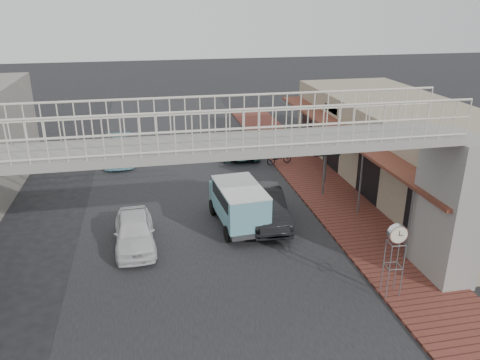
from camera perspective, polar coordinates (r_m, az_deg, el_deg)
name	(u,v)px	position (r m, az deg, el deg)	size (l,w,h in m)	color
ground	(206,240)	(18.80, -4.12, -7.33)	(120.00, 120.00, 0.00)	black
road_strip	(206,240)	(18.80, -4.12, -7.32)	(10.00, 60.00, 0.01)	black
sidewalk	(332,197)	(22.98, 11.13, -2.05)	(3.00, 40.00, 0.10)	brown
shophouse_row	(411,147)	(25.15, 20.07, 3.83)	(7.20, 18.00, 4.00)	gray
footbridge	(222,209)	(13.84, -2.26, -3.54)	(16.40, 2.40, 6.34)	gray
white_hatchback	(134,231)	(18.50, -12.75, -6.13)	(1.49, 3.71, 1.27)	white
dark_sedan	(265,206)	(19.99, 3.07, -3.21)	(1.51, 4.34, 1.43)	black
angkot_curb	(238,143)	(28.95, -0.19, 4.55)	(2.21, 4.80, 1.33)	#6EB7C0
angkot_far	(119,151)	(28.47, -14.54, 3.45)	(1.72, 4.23, 1.23)	#74BACA
angkot_van	(238,200)	(19.38, -0.19, -2.44)	(2.03, 3.95, 1.88)	black
motorcycle_near	(279,157)	(26.88, 4.81, 2.84)	(0.57, 1.64, 0.86)	black
motorcycle_far	(262,137)	(30.71, 2.67, 5.26)	(0.42, 1.47, 0.89)	black
street_clock	(397,237)	(15.23, 18.60, -6.60)	(0.62, 0.51, 2.46)	#59595B
arrow_sign	(340,146)	(22.57, 12.09, 4.07)	(1.75, 1.13, 2.97)	#59595B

